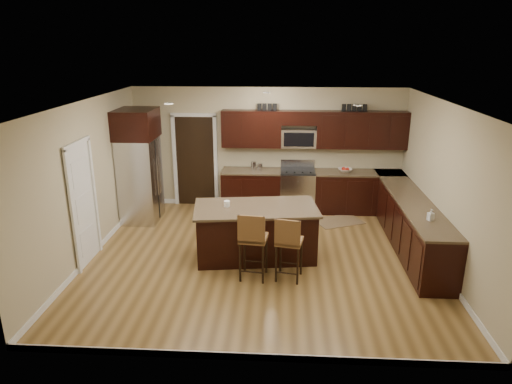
# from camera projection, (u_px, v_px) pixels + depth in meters

# --- Properties ---
(floor) EXTENTS (6.00, 6.00, 0.00)m
(floor) POSITION_uv_depth(u_px,v_px,m) (262.00, 258.00, 8.04)
(floor) COLOR olive
(floor) RESTS_ON ground
(ceiling) EXTENTS (6.00, 6.00, 0.00)m
(ceiling) POSITION_uv_depth(u_px,v_px,m) (262.00, 103.00, 7.20)
(ceiling) COLOR silver
(ceiling) RESTS_ON wall_back
(wall_back) EXTENTS (6.00, 0.00, 6.00)m
(wall_back) POSITION_uv_depth(u_px,v_px,m) (268.00, 148.00, 10.23)
(wall_back) COLOR tan
(wall_back) RESTS_ON floor
(wall_left) EXTENTS (0.00, 5.50, 5.50)m
(wall_left) POSITION_uv_depth(u_px,v_px,m) (87.00, 181.00, 7.79)
(wall_left) COLOR tan
(wall_left) RESTS_ON floor
(wall_right) EXTENTS (0.00, 5.50, 5.50)m
(wall_right) POSITION_uv_depth(u_px,v_px,m) (445.00, 188.00, 7.45)
(wall_right) COLOR tan
(wall_right) RESTS_ON floor
(base_cabinets) EXTENTS (4.02, 3.96, 0.92)m
(base_cabinets) POSITION_uv_depth(u_px,v_px,m) (359.00, 207.00, 9.16)
(base_cabinets) COLOR black
(base_cabinets) RESTS_ON floor
(upper_cabinets) EXTENTS (4.00, 0.33, 0.80)m
(upper_cabinets) POSITION_uv_depth(u_px,v_px,m) (316.00, 129.00, 9.86)
(upper_cabinets) COLOR black
(upper_cabinets) RESTS_ON wall_back
(range) EXTENTS (0.76, 0.64, 1.11)m
(range) POSITION_uv_depth(u_px,v_px,m) (297.00, 190.00, 10.18)
(range) COLOR silver
(range) RESTS_ON floor
(microwave) EXTENTS (0.76, 0.31, 0.40)m
(microwave) POSITION_uv_depth(u_px,v_px,m) (299.00, 138.00, 9.97)
(microwave) COLOR silver
(microwave) RESTS_ON upper_cabinets
(doorway) EXTENTS (0.85, 0.03, 2.06)m
(doorway) POSITION_uv_depth(u_px,v_px,m) (195.00, 161.00, 10.41)
(doorway) COLOR black
(doorway) RESTS_ON floor
(pantry_door) EXTENTS (0.03, 0.80, 2.04)m
(pantry_door) POSITION_uv_depth(u_px,v_px,m) (83.00, 206.00, 7.61)
(pantry_door) COLOR white
(pantry_door) RESTS_ON floor
(letter_decor) EXTENTS (2.20, 0.03, 0.15)m
(letter_decor) POSITION_uv_depth(u_px,v_px,m) (310.00, 107.00, 9.73)
(letter_decor) COLOR black
(letter_decor) RESTS_ON upper_cabinets
(island) EXTENTS (2.24, 1.37, 0.92)m
(island) POSITION_uv_depth(u_px,v_px,m) (256.00, 233.00, 7.99)
(island) COLOR black
(island) RESTS_ON floor
(stool_mid) EXTENTS (0.47, 0.47, 1.13)m
(stool_mid) POSITION_uv_depth(u_px,v_px,m) (253.00, 238.00, 7.10)
(stool_mid) COLOR brown
(stool_mid) RESTS_ON floor
(stool_right) EXTENTS (0.47, 0.47, 1.07)m
(stool_right) POSITION_uv_depth(u_px,v_px,m) (289.00, 242.00, 7.08)
(stool_right) COLOR brown
(stool_right) RESTS_ON floor
(refrigerator) EXTENTS (0.79, 0.94, 2.35)m
(refrigerator) POSITION_uv_depth(u_px,v_px,m) (139.00, 165.00, 9.41)
(refrigerator) COLOR silver
(refrigerator) RESTS_ON floor
(floor_mat) EXTENTS (1.12, 0.96, 0.01)m
(floor_mat) POSITION_uv_depth(u_px,v_px,m) (338.00, 221.00, 9.66)
(floor_mat) COLOR brown
(floor_mat) RESTS_ON floor
(fruit_bowl) EXTENTS (0.34, 0.34, 0.07)m
(fruit_bowl) POSITION_uv_depth(u_px,v_px,m) (345.00, 170.00, 9.97)
(fruit_bowl) COLOR silver
(fruit_bowl) RESTS_ON base_cabinets
(soap_bottle) EXTENTS (0.11, 0.11, 0.19)m
(soap_bottle) POSITION_uv_depth(u_px,v_px,m) (431.00, 215.00, 7.22)
(soap_bottle) COLOR #B2B2B2
(soap_bottle) RESTS_ON base_cabinets
(canister_tall) EXTENTS (0.12, 0.12, 0.19)m
(canister_tall) POSITION_uv_depth(u_px,v_px,m) (254.00, 166.00, 10.06)
(canister_tall) COLOR silver
(canister_tall) RESTS_ON base_cabinets
(canister_short) EXTENTS (0.11, 0.11, 0.16)m
(canister_short) POSITION_uv_depth(u_px,v_px,m) (260.00, 167.00, 10.06)
(canister_short) COLOR silver
(canister_short) RESTS_ON base_cabinets
(island_jar) EXTENTS (0.10, 0.10, 0.10)m
(island_jar) POSITION_uv_depth(u_px,v_px,m) (227.00, 204.00, 7.85)
(island_jar) COLOR white
(island_jar) RESTS_ON island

